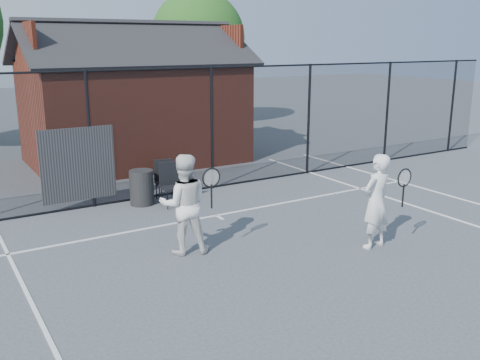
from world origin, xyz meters
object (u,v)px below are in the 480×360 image
player_back (184,204)px  chair_left (165,181)px  clubhouse (134,109)px  chair_right (172,186)px  waste_bin (142,187)px  player_front (376,201)px

player_back → chair_left: 3.26m
chair_left → clubhouse: bearing=89.2°
chair_left → chair_right: size_ratio=0.96×
chair_right → waste_bin: chair_right is taller
clubhouse → waste_bin: bearing=-109.2°
chair_left → chair_right: chair_right is taller
player_front → chair_right: player_front is taller
player_front → waste_bin: 5.31m
clubhouse → waste_bin: (-1.53, -4.40, -1.21)m
clubhouse → waste_bin: 4.81m
player_back → chair_left: size_ratio=1.91×
player_back → waste_bin: player_back is taller
player_back → chair_right: 2.77m
player_front → chair_right: bearing=116.5°
player_back → chair_right: (0.93, 2.58, -0.40)m
player_back → waste_bin: size_ratio=2.22×
player_front → chair_right: size_ratio=1.78×
chair_right → waste_bin: bearing=140.4°
chair_right → waste_bin: size_ratio=1.22×
clubhouse → chair_right: size_ratio=6.79×
chair_right → player_front: bearing=-59.6°
player_front → player_back: size_ratio=0.97×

